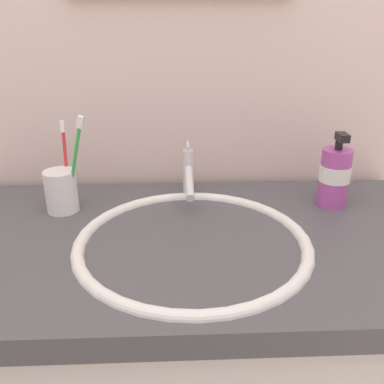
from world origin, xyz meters
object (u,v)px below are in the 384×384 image
toothbrush_cup (61,191)px  toothbrush_green (75,159)px  faucet (189,175)px  toothbrush_red (65,158)px  soap_dispenser (335,176)px

toothbrush_cup → toothbrush_green: size_ratio=0.44×
faucet → toothbrush_red: bearing=-175.8°
toothbrush_red → soap_dispenser: toothbrush_red is taller
faucet → toothbrush_green: 0.25m
toothbrush_red → soap_dispenser: bearing=-2.8°
faucet → soap_dispenser: soap_dispenser is taller
toothbrush_green → toothbrush_red: bearing=123.4°
toothbrush_cup → toothbrush_green: 0.09m
faucet → toothbrush_cup: size_ratio=1.80×
soap_dispenser → toothbrush_cup: bearing=-179.4°
faucet → toothbrush_red: 0.27m
toothbrush_green → toothbrush_cup: bearing=162.1°
toothbrush_cup → toothbrush_red: size_ratio=0.50×
toothbrush_cup → toothbrush_red: 0.07m
toothbrush_red → soap_dispenser: (0.58, -0.03, -0.04)m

